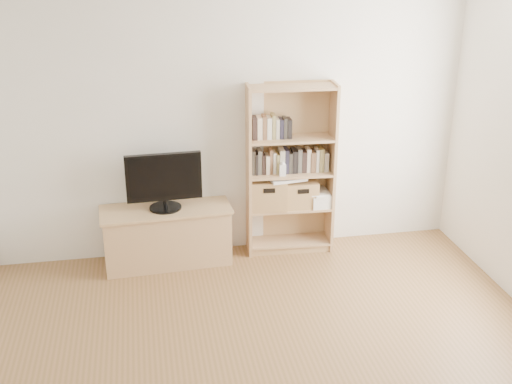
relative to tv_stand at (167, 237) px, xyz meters
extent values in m
cube|color=silver|center=(0.64, 0.22, 1.03)|extent=(4.50, 0.02, 2.60)
cube|color=white|center=(0.64, -2.28, 2.33)|extent=(4.50, 5.00, 0.01)
cube|color=tan|center=(0.00, 0.00, 0.00)|extent=(1.19, 0.51, 0.53)
cube|color=tan|center=(1.20, 0.07, 0.56)|extent=(0.85, 0.34, 1.66)
cube|color=black|center=(0.00, 0.00, 0.56)|extent=(0.69, 0.08, 0.54)
cube|color=#312E28|center=(1.20, 0.09, 0.65)|extent=(0.76, 0.22, 0.20)
cube|color=#312E28|center=(1.02, 0.10, 0.98)|extent=(0.36, 0.14, 0.19)
cube|color=white|center=(1.11, -0.02, 0.60)|extent=(0.06, 0.04, 0.11)
cube|color=#A9824C|center=(0.98, 0.08, 0.34)|extent=(0.37, 0.32, 0.29)
cube|color=#A9824C|center=(1.30, 0.06, 0.32)|extent=(0.32, 0.27, 0.26)
cube|color=white|center=(1.16, 0.05, 0.50)|extent=(0.38, 0.29, 0.03)
cube|color=silver|center=(1.49, 0.05, 0.26)|extent=(0.19, 0.27, 0.12)
camera|label=1|loc=(-0.17, -5.52, 2.65)|focal=45.00mm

